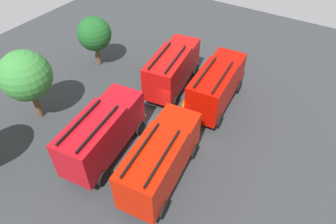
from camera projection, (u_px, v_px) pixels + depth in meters
The scene contains 11 objects.
ground_plane at pixel (168, 125), 23.06m from camera, with size 48.91×48.91×0.00m, color #2D3033.
fire_truck_0 at pixel (161, 158), 17.94m from camera, with size 7.44×3.43×3.88m.
fire_truck_1 at pixel (217, 84), 23.40m from camera, with size 7.37×3.20×3.88m.
fire_truck_2 at pixel (103, 132), 19.57m from camera, with size 7.45×3.50×3.88m.
fire_truck_3 at pixel (173, 68), 25.15m from camera, with size 7.49×3.63×3.88m.
firefighter_0 at pixel (87, 117), 22.39m from camera, with size 0.45×0.48×1.64m.
firefighter_1 at pixel (179, 45), 30.37m from camera, with size 0.42×0.26×1.61m.
tree_2 at pixel (26, 76), 21.21m from camera, with size 3.77×3.77×5.85m.
tree_3 at pixel (94, 34), 27.18m from camera, with size 3.17×3.17×4.92m.
traffic_cone_0 at pixel (184, 102), 24.57m from camera, with size 0.51×0.51×0.73m, color #F2600C.
traffic_cone_1 at pixel (130, 106), 24.27m from camera, with size 0.47×0.47×0.67m, color #F2600C.
Camera 1 is at (-13.79, -8.62, 16.39)m, focal length 31.30 mm.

